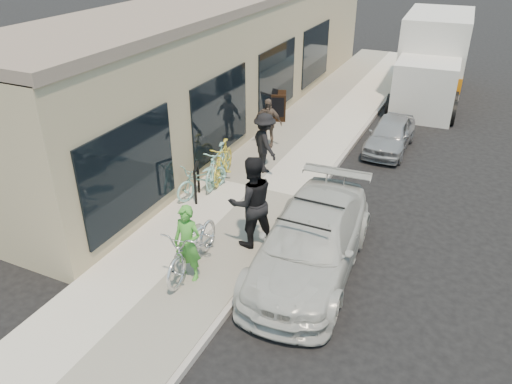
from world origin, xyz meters
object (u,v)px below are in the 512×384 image
(bike_rack, at_px, (197,178))
(bystander_b, at_px, (268,123))
(sedan_silver, at_px, (390,134))
(moving_truck, at_px, (432,61))
(cruiser_bike_a, at_px, (218,165))
(bystander_a, at_px, (265,143))
(tandem_bike, at_px, (193,246))
(cruiser_bike_c, at_px, (223,161))
(woman_rider, at_px, (188,243))
(sandwich_board, at_px, (277,107))
(man_standing, at_px, (251,202))
(sedan_white, at_px, (311,242))
(cruiser_bike_b, at_px, (202,179))

(bike_rack, relative_size, bystander_b, 0.60)
(sedan_silver, relative_size, moving_truck, 0.45)
(cruiser_bike_a, relative_size, bystander_a, 1.03)
(tandem_bike, relative_size, bystander_b, 1.35)
(cruiser_bike_c, bearing_deg, woman_rider, -83.13)
(sandwich_board, height_order, man_standing, man_standing)
(man_standing, relative_size, cruiser_bike_a, 1.18)
(sandwich_board, height_order, cruiser_bike_c, sandwich_board)
(tandem_bike, distance_m, woman_rider, 0.39)
(woman_rider, bearing_deg, tandem_bike, 104.07)
(tandem_bike, xyz_separation_m, cruiser_bike_a, (-1.36, 3.48, -0.02))
(sedan_white, bearing_deg, cruiser_bike_a, 141.33)
(bike_rack, height_order, bystander_b, bystander_b)
(bike_rack, bearing_deg, tandem_bike, -60.35)
(tandem_bike, relative_size, man_standing, 1.00)
(sedan_silver, height_order, man_standing, man_standing)
(cruiser_bike_b, xyz_separation_m, bystander_a, (0.87, 1.91, 0.40))
(moving_truck, relative_size, cruiser_bike_a, 3.82)
(bike_rack, relative_size, moving_truck, 0.14)
(tandem_bike, distance_m, man_standing, 1.53)
(bike_rack, height_order, cruiser_bike_a, cruiser_bike_a)
(moving_truck, distance_m, tandem_bike, 14.33)
(moving_truck, xyz_separation_m, bystander_a, (-3.05, -9.43, -0.42))
(sedan_silver, xyz_separation_m, cruiser_bike_c, (-3.60, -4.20, 0.15))
(moving_truck, bearing_deg, cruiser_bike_b, -112.33)
(sedan_silver, bearing_deg, moving_truck, 88.06)
(bike_rack, distance_m, sandwich_board, 5.91)
(bike_rack, distance_m, woman_rider, 3.18)
(woman_rider, relative_size, cruiser_bike_b, 0.96)
(man_standing, bearing_deg, cruiser_bike_b, -78.33)
(tandem_bike, height_order, man_standing, man_standing)
(sedan_white, relative_size, man_standing, 2.32)
(sandwich_board, bearing_deg, tandem_bike, -99.97)
(moving_truck, distance_m, cruiser_bike_a, 11.31)
(bike_rack, bearing_deg, cruiser_bike_b, 87.25)
(man_standing, bearing_deg, sedan_silver, -146.33)
(woman_rider, height_order, cruiser_bike_c, woman_rider)
(cruiser_bike_a, height_order, bystander_b, bystander_b)
(sedan_white, relative_size, sedan_silver, 1.59)
(moving_truck, relative_size, cruiser_bike_b, 3.98)
(bike_rack, relative_size, man_standing, 0.45)
(cruiser_bike_a, xyz_separation_m, bystander_a, (0.81, 1.18, 0.32))
(tandem_bike, distance_m, bystander_a, 4.70)
(woman_rider, bearing_deg, bike_rack, 117.82)
(woman_rider, xyz_separation_m, cruiser_bike_a, (-1.43, 3.77, -0.27))
(sandwich_board, height_order, sedan_silver, sandwich_board)
(woman_rider, distance_m, man_standing, 1.70)
(sandwich_board, bearing_deg, woman_rider, -99.88)
(woman_rider, xyz_separation_m, bystander_a, (-0.62, 4.95, 0.05))
(sedan_white, bearing_deg, cruiser_bike_c, 138.23)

